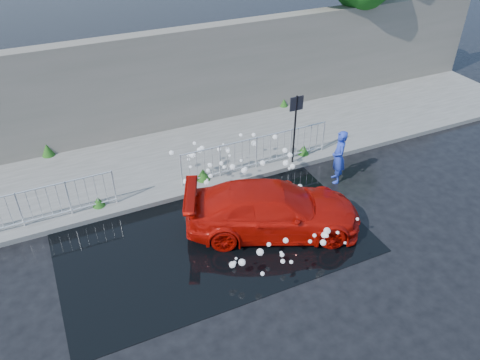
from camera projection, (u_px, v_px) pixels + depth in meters
name	position (u px, v px, depth m)	size (l,w,h in m)	color
ground	(208.00, 266.00, 11.63)	(90.00, 90.00, 0.00)	black
pavement	(152.00, 165.00, 15.32)	(30.00, 4.00, 0.15)	#5C5D58
curb	(171.00, 198.00, 13.83)	(30.00, 0.25, 0.16)	#5C5D58
retaining_wall	(128.00, 88.00, 15.93)	(30.00, 0.60, 3.50)	#676356
puddle	(211.00, 236.00, 12.55)	(8.00, 5.00, 0.01)	black
sign_post	(295.00, 119.00, 14.42)	(0.45, 0.06, 2.50)	black
railing_left	(19.00, 209.00, 12.34)	(5.05, 0.05, 1.10)	silver
railing_right	(256.00, 151.00, 14.75)	(5.05, 0.05, 1.10)	silver
weeds	(148.00, 166.00, 14.80)	(12.17, 3.93, 0.42)	#124313
water_spray	(249.00, 184.00, 13.26)	(3.66, 5.78, 1.08)	white
red_car	(273.00, 209.00, 12.41)	(1.89, 4.65, 1.35)	#B50E07
person	(339.00, 157.00, 14.22)	(0.63, 0.41, 1.73)	#253DBC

